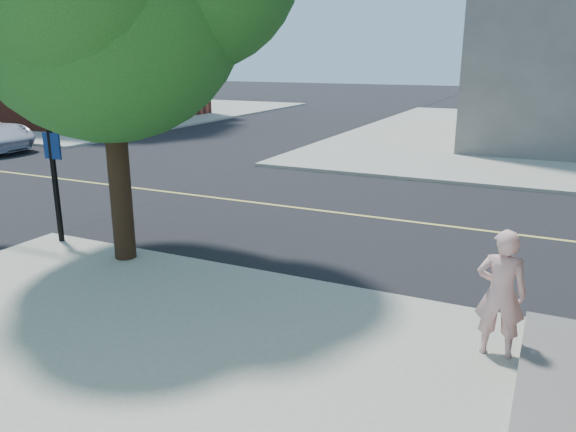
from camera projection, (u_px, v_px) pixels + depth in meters
The scene contains 4 objects.
ground at pixel (88, 245), 11.64m from camera, with size 140.00×140.00×0.00m, color black.
road_ew at pixel (208, 197), 15.55m from camera, with size 140.00×9.00×0.01m, color black.
sidewalk_nw at pixel (67, 111), 39.81m from camera, with size 26.00×25.00×0.12m, color #9C9E8D.
man_on_phone at pixel (501, 293), 6.92m from camera, with size 0.60×0.39×1.65m, color beige.
Camera 1 is at (8.48, -8.18, 3.75)m, focal length 35.14 mm.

